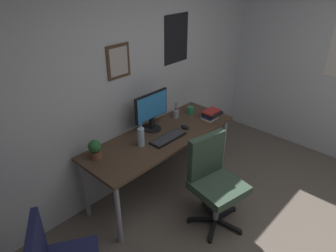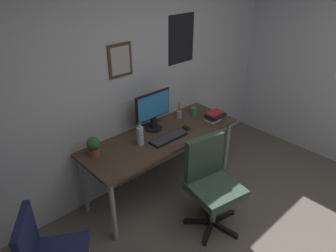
{
  "view_description": "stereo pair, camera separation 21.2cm",
  "coord_description": "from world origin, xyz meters",
  "px_view_note": "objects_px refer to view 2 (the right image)",
  "views": [
    {
      "loc": [
        -2.07,
        -0.32,
        2.43
      ],
      "look_at": [
        0.02,
        1.64,
        0.88
      ],
      "focal_mm": 33.35,
      "sensor_mm": 36.0,
      "label": 1
    },
    {
      "loc": [
        -1.92,
        -0.47,
        2.43
      ],
      "look_at": [
        0.02,
        1.64,
        0.88
      ],
      "focal_mm": 33.35,
      "sensor_mm": 36.0,
      "label": 2
    }
  ],
  "objects_px": {
    "keyboard": "(168,138)",
    "pen_cup": "(179,114)",
    "monitor": "(153,109)",
    "coffee_mug_near": "(194,111)",
    "office_chair": "(210,180)",
    "book_stack_left": "(214,116)",
    "potted_plant": "(93,146)",
    "water_bottle": "(140,136)",
    "computer_mouse": "(186,128)"
  },
  "relations": [
    {
      "from": "keyboard",
      "to": "pen_cup",
      "type": "distance_m",
      "value": 0.52
    },
    {
      "from": "monitor",
      "to": "coffee_mug_near",
      "type": "relative_size",
      "value": 3.87
    },
    {
      "from": "office_chair",
      "to": "book_stack_left",
      "type": "bearing_deg",
      "value": 38.55
    },
    {
      "from": "pen_cup",
      "to": "office_chair",
      "type": "bearing_deg",
      "value": -115.95
    },
    {
      "from": "monitor",
      "to": "potted_plant",
      "type": "bearing_deg",
      "value": -178.82
    },
    {
      "from": "monitor",
      "to": "book_stack_left",
      "type": "xyz_separation_m",
      "value": [
        0.66,
        -0.33,
        -0.18
      ]
    },
    {
      "from": "coffee_mug_near",
      "to": "book_stack_left",
      "type": "xyz_separation_m",
      "value": [
        0.06,
        -0.27,
        0.01
      ]
    },
    {
      "from": "water_bottle",
      "to": "book_stack_left",
      "type": "bearing_deg",
      "value": -9.55
    },
    {
      "from": "potted_plant",
      "to": "book_stack_left",
      "type": "relative_size",
      "value": 0.9
    },
    {
      "from": "keyboard",
      "to": "pen_cup",
      "type": "xyz_separation_m",
      "value": [
        0.43,
        0.28,
        0.04
      ]
    },
    {
      "from": "book_stack_left",
      "to": "pen_cup",
      "type": "bearing_deg",
      "value": 128.17
    },
    {
      "from": "pen_cup",
      "to": "monitor",
      "type": "bearing_deg",
      "value": 179.7
    },
    {
      "from": "keyboard",
      "to": "coffee_mug_near",
      "type": "distance_m",
      "value": 0.67
    },
    {
      "from": "coffee_mug_near",
      "to": "water_bottle",
      "type": "bearing_deg",
      "value": -173.32
    },
    {
      "from": "water_bottle",
      "to": "pen_cup",
      "type": "xyz_separation_m",
      "value": [
        0.72,
        0.17,
        -0.05
      ]
    },
    {
      "from": "water_bottle",
      "to": "monitor",
      "type": "bearing_deg",
      "value": 27.92
    },
    {
      "from": "monitor",
      "to": "water_bottle",
      "type": "bearing_deg",
      "value": -152.08
    },
    {
      "from": "water_bottle",
      "to": "potted_plant",
      "type": "relative_size",
      "value": 1.29
    },
    {
      "from": "pen_cup",
      "to": "coffee_mug_near",
      "type": "bearing_deg",
      "value": -16.48
    },
    {
      "from": "monitor",
      "to": "pen_cup",
      "type": "xyz_separation_m",
      "value": [
        0.4,
        -0.0,
        -0.19
      ]
    },
    {
      "from": "computer_mouse",
      "to": "water_bottle",
      "type": "relative_size",
      "value": 0.44
    },
    {
      "from": "coffee_mug_near",
      "to": "pen_cup",
      "type": "xyz_separation_m",
      "value": [
        -0.2,
        0.06,
        0.01
      ]
    },
    {
      "from": "water_bottle",
      "to": "pen_cup",
      "type": "height_order",
      "value": "water_bottle"
    },
    {
      "from": "keyboard",
      "to": "computer_mouse",
      "type": "xyz_separation_m",
      "value": [
        0.3,
        0.02,
        0.01
      ]
    },
    {
      "from": "office_chair",
      "to": "pen_cup",
      "type": "height_order",
      "value": "office_chair"
    },
    {
      "from": "computer_mouse",
      "to": "coffee_mug_near",
      "type": "distance_m",
      "value": 0.39
    },
    {
      "from": "office_chair",
      "to": "coffee_mug_near",
      "type": "relative_size",
      "value": 7.99
    },
    {
      "from": "keyboard",
      "to": "coffee_mug_near",
      "type": "xyz_separation_m",
      "value": [
        0.63,
        0.22,
        0.03
      ]
    },
    {
      "from": "water_bottle",
      "to": "pen_cup",
      "type": "bearing_deg",
      "value": 13.09
    },
    {
      "from": "computer_mouse",
      "to": "book_stack_left",
      "type": "distance_m",
      "value": 0.4
    },
    {
      "from": "pen_cup",
      "to": "book_stack_left",
      "type": "relative_size",
      "value": 0.92
    },
    {
      "from": "office_chair",
      "to": "potted_plant",
      "type": "xyz_separation_m",
      "value": [
        -0.74,
        0.87,
        0.31
      ]
    },
    {
      "from": "computer_mouse",
      "to": "water_bottle",
      "type": "xyz_separation_m",
      "value": [
        -0.59,
        0.09,
        0.09
      ]
    },
    {
      "from": "keyboard",
      "to": "book_stack_left",
      "type": "relative_size",
      "value": 1.98
    },
    {
      "from": "water_bottle",
      "to": "computer_mouse",
      "type": "bearing_deg",
      "value": -8.95
    },
    {
      "from": "office_chair",
      "to": "potted_plant",
      "type": "height_order",
      "value": "office_chair"
    },
    {
      "from": "office_chair",
      "to": "water_bottle",
      "type": "distance_m",
      "value": 0.83
    },
    {
      "from": "coffee_mug_near",
      "to": "potted_plant",
      "type": "distance_m",
      "value": 1.37
    },
    {
      "from": "office_chair",
      "to": "monitor",
      "type": "xyz_separation_m",
      "value": [
        0.03,
        0.88,
        0.44
      ]
    },
    {
      "from": "keyboard",
      "to": "monitor",
      "type": "bearing_deg",
      "value": 83.07
    },
    {
      "from": "keyboard",
      "to": "potted_plant",
      "type": "height_order",
      "value": "potted_plant"
    },
    {
      "from": "pen_cup",
      "to": "computer_mouse",
      "type": "bearing_deg",
      "value": -117.34
    },
    {
      "from": "office_chair",
      "to": "potted_plant",
      "type": "distance_m",
      "value": 1.18
    },
    {
      "from": "potted_plant",
      "to": "book_stack_left",
      "type": "bearing_deg",
      "value": -12.52
    },
    {
      "from": "water_bottle",
      "to": "keyboard",
      "type": "bearing_deg",
      "value": -21.62
    },
    {
      "from": "keyboard",
      "to": "water_bottle",
      "type": "height_order",
      "value": "water_bottle"
    },
    {
      "from": "monitor",
      "to": "computer_mouse",
      "type": "bearing_deg",
      "value": -44.53
    },
    {
      "from": "coffee_mug_near",
      "to": "pen_cup",
      "type": "bearing_deg",
      "value": 163.52
    },
    {
      "from": "potted_plant",
      "to": "keyboard",
      "type": "bearing_deg",
      "value": -19.86
    },
    {
      "from": "monitor",
      "to": "pen_cup",
      "type": "relative_size",
      "value": 2.3
    }
  ]
}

